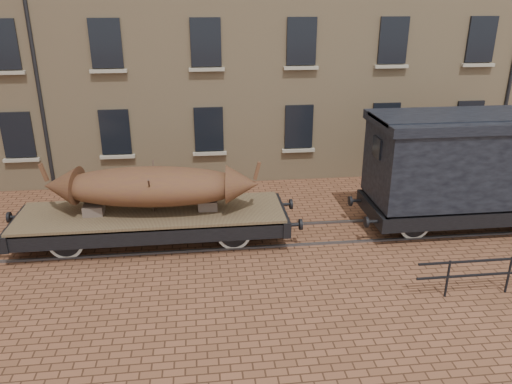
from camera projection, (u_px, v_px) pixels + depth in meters
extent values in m
plane|color=brown|center=(296.00, 235.00, 15.57)|extent=(90.00, 90.00, 0.00)
cube|color=black|center=(18.00, 135.00, 18.29)|extent=(1.10, 0.12, 1.70)
cube|color=#A09780|center=(22.00, 160.00, 18.59)|extent=(1.30, 0.18, 0.12)
cube|color=black|center=(115.00, 132.00, 18.68)|extent=(1.10, 0.12, 1.70)
cube|color=#A09780|center=(118.00, 157.00, 18.97)|extent=(1.30, 0.18, 0.12)
cube|color=black|center=(209.00, 129.00, 19.07)|extent=(1.10, 0.12, 1.70)
cube|color=#A09780|center=(210.00, 153.00, 19.36)|extent=(1.30, 0.18, 0.12)
cube|color=black|center=(299.00, 127.00, 19.45)|extent=(1.10, 0.12, 1.70)
cube|color=#A09780|center=(298.00, 150.00, 19.75)|extent=(1.30, 0.18, 0.12)
cube|color=black|center=(385.00, 124.00, 19.84)|extent=(1.10, 0.12, 1.70)
cube|color=#A09780|center=(383.00, 147.00, 20.13)|extent=(1.30, 0.18, 0.12)
cube|color=black|center=(468.00, 122.00, 20.22)|extent=(1.10, 0.12, 1.70)
cube|color=#A09780|center=(465.00, 145.00, 20.52)|extent=(1.30, 0.18, 0.12)
cube|color=black|center=(1.00, 44.00, 17.12)|extent=(1.10, 0.12, 1.70)
cube|color=#A09780|center=(6.00, 73.00, 17.41)|extent=(1.30, 0.18, 0.12)
cube|color=black|center=(106.00, 43.00, 17.51)|extent=(1.10, 0.12, 1.70)
cube|color=#A09780|center=(109.00, 71.00, 17.80)|extent=(1.30, 0.18, 0.12)
cube|color=black|center=(206.00, 42.00, 17.89)|extent=(1.10, 0.12, 1.70)
cube|color=#A09780|center=(207.00, 69.00, 18.19)|extent=(1.30, 0.18, 0.12)
cube|color=black|center=(301.00, 41.00, 18.28)|extent=(1.10, 0.12, 1.70)
cube|color=#A09780|center=(301.00, 68.00, 18.57)|extent=(1.30, 0.18, 0.12)
cube|color=black|center=(393.00, 40.00, 18.66)|extent=(1.10, 0.12, 1.70)
cube|color=#A09780|center=(391.00, 66.00, 18.96)|extent=(1.30, 0.18, 0.12)
cube|color=black|center=(481.00, 39.00, 19.05)|extent=(1.10, 0.12, 1.70)
cube|color=#A09780|center=(478.00, 65.00, 19.34)|extent=(1.30, 0.18, 0.12)
cube|color=#59595E|center=(301.00, 245.00, 14.89)|extent=(30.00, 0.08, 0.06)
cube|color=#59595E|center=(292.00, 224.00, 16.22)|extent=(30.00, 0.08, 0.06)
cylinder|color=black|center=(447.00, 279.00, 12.20)|extent=(0.06, 0.06, 1.00)
cylinder|color=black|center=(509.00, 275.00, 12.38)|extent=(0.06, 0.06, 1.00)
cube|color=brown|center=(152.00, 213.00, 14.73)|extent=(7.73, 2.27, 0.12)
cube|color=black|center=(150.00, 237.00, 13.85)|extent=(7.73, 0.16, 0.46)
cube|color=black|center=(155.00, 207.00, 15.79)|extent=(7.73, 0.16, 0.46)
cube|color=black|center=(17.00, 227.00, 14.39)|extent=(0.23, 2.37, 0.46)
cylinder|color=black|center=(15.00, 217.00, 15.08)|extent=(0.36, 0.10, 0.10)
cylinder|color=black|center=(9.00, 217.00, 15.06)|extent=(0.08, 0.33, 0.33)
cube|color=black|center=(281.00, 215.00, 15.25)|extent=(0.23, 2.37, 0.46)
cylinder|color=black|center=(295.00, 225.00, 14.56)|extent=(0.36, 0.10, 0.10)
cylinder|color=black|center=(301.00, 224.00, 14.58)|extent=(0.08, 0.33, 0.33)
cylinder|color=black|center=(286.00, 204.00, 15.99)|extent=(0.36, 0.10, 0.10)
cylinder|color=black|center=(291.00, 204.00, 16.01)|extent=(0.08, 0.33, 0.33)
cylinder|color=black|center=(71.00, 232.00, 14.64)|extent=(0.10, 1.96, 0.10)
cylinder|color=silver|center=(66.00, 243.00, 13.98)|extent=(0.99, 0.07, 0.99)
cylinder|color=black|center=(66.00, 243.00, 13.98)|extent=(0.81, 0.10, 0.81)
cube|color=black|center=(63.00, 237.00, 13.77)|extent=(0.93, 0.08, 0.10)
cylinder|color=silver|center=(77.00, 222.00, 15.31)|extent=(0.99, 0.07, 0.99)
cylinder|color=black|center=(77.00, 222.00, 15.31)|extent=(0.81, 0.10, 0.81)
cube|color=black|center=(76.00, 213.00, 15.33)|extent=(0.93, 0.08, 0.10)
cylinder|color=black|center=(232.00, 224.00, 15.16)|extent=(0.10, 1.96, 0.10)
cylinder|color=silver|center=(234.00, 234.00, 14.50)|extent=(0.99, 0.07, 0.99)
cylinder|color=black|center=(234.00, 234.00, 14.50)|extent=(0.81, 0.10, 0.81)
cube|color=black|center=(234.00, 228.00, 14.29)|extent=(0.93, 0.08, 0.10)
cylinder|color=silver|center=(230.00, 214.00, 15.83)|extent=(0.99, 0.07, 0.99)
cylinder|color=black|center=(230.00, 214.00, 15.83)|extent=(0.81, 0.10, 0.81)
cube|color=black|center=(230.00, 205.00, 15.85)|extent=(0.93, 0.08, 0.10)
cube|color=black|center=(153.00, 226.00, 14.88)|extent=(4.12, 0.06, 0.06)
cube|color=#5F534A|center=(94.00, 209.00, 14.47)|extent=(0.57, 0.52, 0.29)
cube|color=#5F534A|center=(208.00, 204.00, 14.84)|extent=(0.57, 0.52, 0.29)
ellipsoid|color=#56361C|center=(152.00, 186.00, 14.43)|extent=(5.66, 2.23, 1.10)
cone|color=#56361C|center=(61.00, 186.00, 14.35)|extent=(1.05, 1.13, 1.05)
cube|color=#56361C|center=(44.00, 172.00, 14.19)|extent=(0.23, 0.13, 0.53)
cone|color=#56361C|center=(242.00, 184.00, 14.47)|extent=(1.05, 1.13, 1.05)
cube|color=#56361C|center=(257.00, 171.00, 14.33)|extent=(0.23, 0.13, 0.53)
cylinder|color=#46342A|center=(151.00, 196.00, 14.06)|extent=(0.05, 0.94, 1.33)
cylinder|color=#46342A|center=(154.00, 185.00, 14.89)|extent=(0.05, 0.94, 1.33)
cube|color=black|center=(483.00, 220.00, 14.87)|extent=(6.11, 0.16, 0.46)
cube|color=black|center=(448.00, 193.00, 16.94)|extent=(6.11, 0.16, 0.46)
cube|color=black|center=(372.00, 210.00, 15.57)|extent=(0.22, 2.44, 0.46)
cylinder|color=black|center=(366.00, 222.00, 14.77)|extent=(0.08, 0.33, 0.33)
cylinder|color=black|center=(350.00, 201.00, 16.27)|extent=(0.08, 0.33, 0.33)
cylinder|color=black|center=(406.00, 215.00, 15.77)|extent=(0.10, 1.93, 0.10)
cylinder|color=silver|center=(415.00, 225.00, 15.11)|extent=(0.98, 0.07, 0.98)
cylinder|color=black|center=(415.00, 225.00, 15.11)|extent=(0.80, 0.10, 0.80)
cylinder|color=silver|center=(397.00, 206.00, 16.44)|extent=(0.98, 0.07, 0.98)
cylinder|color=black|center=(397.00, 206.00, 16.44)|extent=(0.80, 0.10, 0.80)
cylinder|color=silver|center=(507.00, 201.00, 16.87)|extent=(0.98, 0.07, 0.98)
cylinder|color=black|center=(507.00, 201.00, 16.87)|extent=(0.80, 0.10, 0.80)
cube|color=black|center=(472.00, 162.00, 15.36)|extent=(6.11, 2.44, 2.34)
cube|color=black|center=(479.00, 120.00, 14.88)|extent=(6.29, 2.59, 0.29)
cube|color=black|center=(479.00, 116.00, 14.84)|extent=(6.29, 1.73, 0.12)
cube|color=black|center=(377.00, 148.00, 14.82)|extent=(0.08, 0.61, 0.61)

